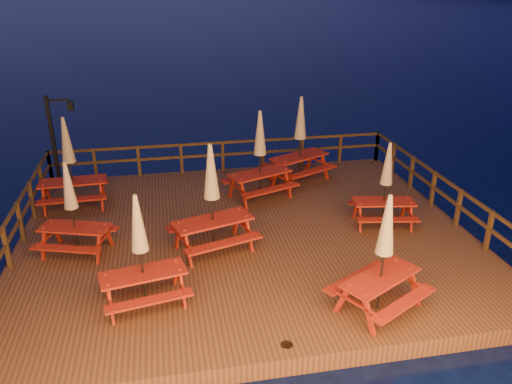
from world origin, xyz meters
The scene contains 13 objects.
ground centered at (0.00, 0.00, 0.00)m, with size 500.00×500.00×0.00m, color black.
deck centered at (0.00, 0.00, 0.20)m, with size 12.00×10.00×0.40m, color #4C2918.
deck_piles centered at (0.00, 0.00, -0.30)m, with size 11.44×9.44×1.40m.
railing centered at (0.00, 1.78, 1.16)m, with size 11.80×9.75×1.10m.
lamp_post centered at (-5.39, 4.55, 2.20)m, with size 0.85×0.18×3.00m.
picnic_table_0 centered at (-2.64, -2.75, 1.71)m, with size 2.01×1.76×2.52m.
picnic_table_1 centered at (2.16, -3.85, 1.75)m, with size 2.32×2.19×2.60m.
picnic_table_2 centered at (-4.34, -0.25, 1.66)m, with size 2.05×1.86×2.43m.
picnic_table_3 centered at (0.84, 2.27, 1.85)m, with size 2.40×2.20×2.79m.
picnic_table_4 centered at (2.44, 3.49, 1.90)m, with size 2.53×2.36×2.88m.
picnic_table_5 centered at (-4.79, 2.66, 1.84)m, with size 2.00×1.67×2.77m.
picnic_table_6 centered at (-0.96, -0.75, 1.87)m, with size 2.37×2.14×2.83m.
picnic_table_7 centered at (3.84, -0.23, 1.65)m, with size 1.89×1.64×2.41m.
Camera 1 is at (-1.98, -11.89, 6.81)m, focal length 35.00 mm.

